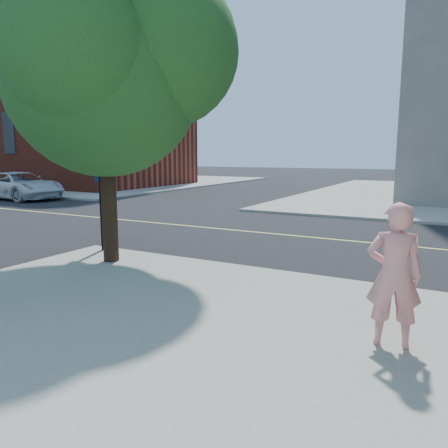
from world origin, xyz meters
The scene contains 9 objects.
ground centered at (0.00, 0.00, 0.00)m, with size 140.00×140.00×0.00m, color black.
road_ew centered at (0.00, 4.50, 0.01)m, with size 140.00×9.00×0.01m, color black.
sidewalk_nw centered at (-23.00, 21.50, 0.06)m, with size 26.00×25.00×0.12m, color gray.
church centered at (-20.00, 18.00, 7.18)m, with size 15.20×12.00×14.40m.
office_block centered at (-32.00, 21.98, 9.12)m, with size 12.00×14.08×18.00m.
man_on_phone centered at (7.06, -2.82, 1.07)m, with size 0.70×0.46×1.91m, color pink.
street_tree centered at (0.73, -1.09, 4.77)m, with size 5.43×4.94×7.21m.
signal_pole centered at (-2.40, -0.30, 3.48)m, with size 3.65×0.41×4.12m.
car_a centered at (-14.60, 7.81, 0.80)m, with size 2.64×5.72×1.59m, color silver.
Camera 1 is at (7.67, -8.60, 2.62)m, focal length 34.57 mm.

